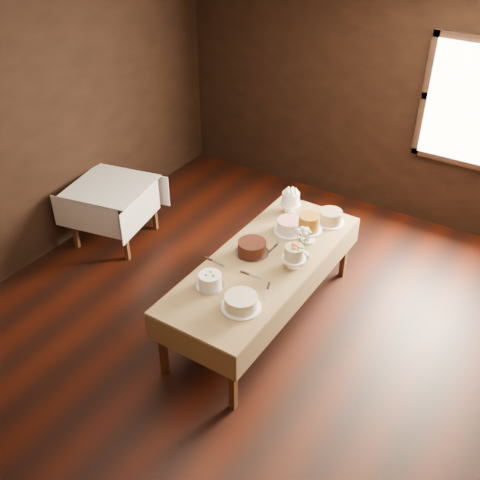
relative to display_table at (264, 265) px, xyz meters
name	(u,v)px	position (x,y,z in m)	size (l,w,h in m)	color
floor	(229,329)	(-0.20, -0.31, -0.67)	(5.00, 6.00, 0.01)	black
ceiling	(225,40)	(-0.20, -0.31, 2.13)	(5.00, 6.00, 0.01)	beige
wall_back	(365,99)	(-0.20, 2.69, 0.73)	(5.00, 0.02, 2.80)	black
wall_left	(28,140)	(-2.70, -0.31, 0.73)	(0.02, 6.00, 2.80)	black
window	(478,107)	(1.10, 2.63, 0.93)	(1.10, 0.05, 1.30)	#FFEABF
display_table	(264,265)	(0.00, 0.00, 0.00)	(0.93, 2.35, 0.73)	#412311
side_table	(111,192)	(-2.22, 0.29, -0.03)	(1.02, 1.02, 0.72)	#412311
cake_meringue	(291,202)	(-0.22, 0.91, 0.16)	(0.22, 0.22, 0.23)	white
cake_speckled	(330,217)	(0.24, 0.93, 0.12)	(0.29, 0.29, 0.14)	white
cake_lattice	(290,226)	(-0.04, 0.57, 0.11)	(0.36, 0.36, 0.12)	white
cake_caramel	(308,230)	(0.19, 0.51, 0.18)	(0.28, 0.28, 0.31)	white
cake_chocolate	(252,248)	(-0.16, 0.04, 0.11)	(0.37, 0.37, 0.13)	silver
cake_flowers	(294,258)	(0.28, 0.06, 0.16)	(0.23, 0.23, 0.24)	white
cake_swirl	(210,281)	(-0.20, -0.58, 0.12)	(0.26, 0.26, 0.13)	silver
cake_cream	(241,302)	(0.18, -0.67, 0.11)	(0.36, 0.36, 0.12)	white
cake_server_a	(256,277)	(0.07, -0.25, 0.06)	(0.24, 0.03, 0.01)	silver
cake_server_b	(266,294)	(0.27, -0.41, 0.06)	(0.24, 0.03, 0.01)	silver
cake_server_c	(278,244)	(-0.02, 0.30, 0.06)	(0.24, 0.03, 0.01)	silver
cake_server_d	(300,257)	(0.26, 0.24, 0.06)	(0.24, 0.03, 0.01)	silver
cake_server_e	(218,264)	(-0.33, -0.28, 0.06)	(0.24, 0.03, 0.01)	silver
flower_vase	(302,254)	(0.29, 0.19, 0.13)	(0.14, 0.14, 0.15)	#2D2823
flower_bouquet	(303,237)	(0.29, 0.19, 0.32)	(0.14, 0.14, 0.20)	white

